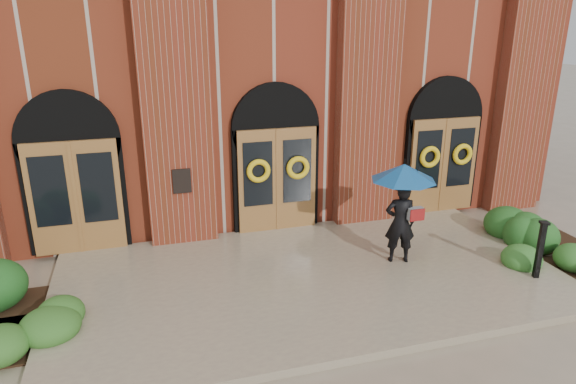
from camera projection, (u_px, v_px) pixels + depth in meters
name	position (u px, v px, depth m)	size (l,w,h in m)	color
ground	(313.00, 286.00, 10.23)	(90.00, 90.00, 0.00)	gray
landing	(311.00, 279.00, 10.34)	(10.00, 5.30, 0.15)	gray
church_building	(229.00, 67.00, 17.08)	(16.20, 12.53, 7.00)	maroon
man_with_umbrella	(402.00, 194.00, 10.49)	(1.67, 1.67, 2.14)	black
metal_post	(540.00, 249.00, 10.07)	(0.20, 0.20, 1.19)	black
hedge_wall_left	(31.00, 288.00, 9.28)	(3.39, 1.36, 0.87)	#1B4E1A
hedge_wall_right	(516.00, 230.00, 11.98)	(2.97, 1.19, 0.76)	#1F4E1B
hedge_front_left	(29.00, 325.00, 8.47)	(1.51, 1.29, 0.53)	#2C591E
hedge_front_right	(564.00, 264.00, 10.57)	(1.54, 1.32, 0.54)	#2D6524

